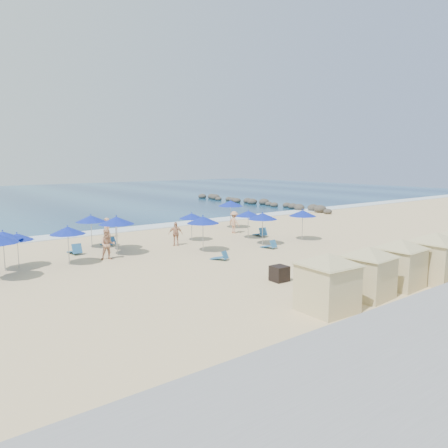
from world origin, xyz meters
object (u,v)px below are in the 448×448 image
at_px(umbrella_12, 91,219).
at_px(umbrella_11, 303,213).
at_px(trash_bin, 279,274).
at_px(cabana_1, 368,266).
at_px(umbrella_5, 116,220).
at_px(umbrella_2, 3,235).
at_px(umbrella_3, 68,230).
at_px(umbrella_10, 248,214).
at_px(umbrella_7, 192,216).
at_px(cabana_3, 435,251).
at_px(umbrella_8, 263,216).
at_px(beachgoer_2, 234,222).
at_px(umbrella_6, 203,220).
at_px(beachgoer_0, 108,245).
at_px(beachgoer_3, 107,227).
at_px(umbrella_4, 115,221).
at_px(rock_jetty, 256,202).
at_px(beachgoer_1, 176,234).
at_px(cabana_2, 400,257).
at_px(cabana_0, 328,275).

bearing_deg(umbrella_12, umbrella_11, -26.90).
height_order(trash_bin, umbrella_11, umbrella_11).
distance_m(cabana_1, umbrella_5, 16.09).
bearing_deg(umbrella_12, umbrella_2, -152.06).
height_order(umbrella_3, umbrella_12, umbrella_12).
xyz_separation_m(umbrella_10, umbrella_12, (-11.15, 3.98, 0.10)).
bearing_deg(umbrella_7, cabana_1, -95.41).
distance_m(trash_bin, cabana_3, 7.89).
distance_m(umbrella_8, umbrella_12, 12.18).
distance_m(trash_bin, umbrella_2, 15.31).
bearing_deg(beachgoer_2, umbrella_6, 123.42).
xyz_separation_m(trash_bin, beachgoer_2, (7.59, 12.94, 0.54)).
relative_size(trash_bin, beachgoer_0, 0.42).
distance_m(cabana_3, umbrella_10, 15.20).
height_order(umbrella_8, umbrella_10, umbrella_8).
distance_m(trash_bin, beachgoer_2, 15.02).
relative_size(umbrella_3, beachgoer_3, 1.50).
xyz_separation_m(cabana_1, beachgoer_2, (6.41, 17.30, -0.54)).
bearing_deg(cabana_3, umbrella_6, 110.60).
bearing_deg(beachgoer_3, umbrella_12, -45.43).
distance_m(umbrella_4, umbrella_5, 1.82).
xyz_separation_m(umbrella_4, umbrella_11, (12.90, -5.41, 0.12)).
relative_size(trash_bin, beachgoer_3, 0.50).
bearing_deg(beachgoer_0, rock_jetty, 53.57).
distance_m(umbrella_3, umbrella_12, 5.05).
xyz_separation_m(umbrella_2, umbrella_3, (3.32, -0.74, 0.04)).
bearing_deg(cabana_1, beachgoer_0, 112.99).
bearing_deg(umbrella_5, beachgoer_1, 5.39).
distance_m(cabana_1, beachgoer_1, 15.70).
distance_m(cabana_2, umbrella_11, 12.89).
height_order(umbrella_2, umbrella_7, umbrella_2).
relative_size(rock_jetty, umbrella_2, 11.43).
bearing_deg(trash_bin, cabana_3, -36.12).
bearing_deg(umbrella_8, umbrella_7, 124.56).
bearing_deg(cabana_0, umbrella_8, 57.79).
xyz_separation_m(trash_bin, cabana_2, (3.81, -4.33, 1.11)).
xyz_separation_m(umbrella_8, beachgoer_1, (-5.10, 3.71, -1.26)).
bearing_deg(beachgoer_1, cabana_3, -35.04).
height_order(cabana_1, umbrella_3, cabana_1).
distance_m(trash_bin, umbrella_6, 8.55).
relative_size(trash_bin, cabana_2, 0.19).
bearing_deg(umbrella_3, beachgoer_1, 8.24).
xyz_separation_m(cabana_3, umbrella_8, (-0.16, 12.53, 0.51)).
distance_m(rock_jetty, beachgoer_0, 35.90).
height_order(rock_jetty, umbrella_4, umbrella_4).
xyz_separation_m(cabana_1, cabana_3, (4.86, -0.56, 0.14)).
height_order(umbrella_10, beachgoer_0, umbrella_10).
relative_size(umbrella_12, beachgoer_1, 1.39).
distance_m(cabana_1, beachgoer_2, 18.46).
bearing_deg(cabana_3, umbrella_11, 73.38).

